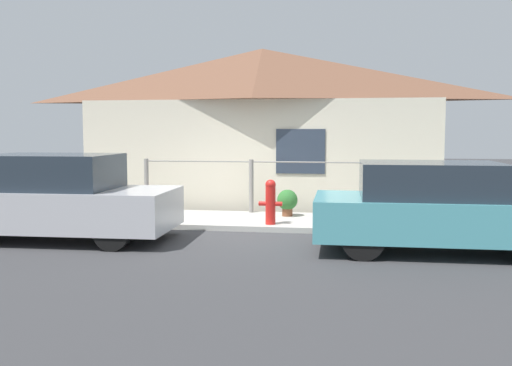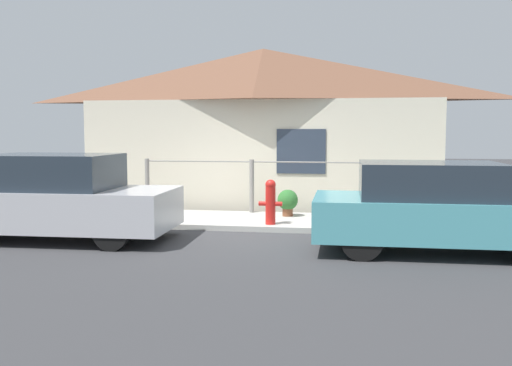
{
  "view_description": "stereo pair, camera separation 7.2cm",
  "coord_description": "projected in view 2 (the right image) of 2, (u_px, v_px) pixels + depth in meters",
  "views": [
    {
      "loc": [
        2.06,
        -10.42,
        1.9
      ],
      "look_at": [
        0.35,
        0.3,
        0.9
      ],
      "focal_mm": 40.0,
      "sensor_mm": 36.0,
      "label": 1
    },
    {
      "loc": [
        2.13,
        -10.41,
        1.9
      ],
      "look_at": [
        0.35,
        0.3,
        0.9
      ],
      "focal_mm": 40.0,
      "sensor_mm": 36.0,
      "label": 2
    }
  ],
  "objects": [
    {
      "name": "ground_plane",
      "position": [
        235.0,
        232.0,
        10.75
      ],
      "size": [
        60.0,
        60.0,
        0.0
      ],
      "primitive_type": "plane",
      "color": "#38383A"
    },
    {
      "name": "sidewalk",
      "position": [
        245.0,
        221.0,
        11.72
      ],
      "size": [
        24.0,
        1.99,
        0.11
      ],
      "color": "#B2AFA8",
      "rests_on": "ground_plane"
    },
    {
      "name": "house",
      "position": [
        262.0,
        83.0,
        13.77
      ],
      "size": [
        8.69,
        2.23,
        3.88
      ],
      "color": "beige",
      "rests_on": "ground_plane"
    },
    {
      "name": "fence",
      "position": [
        252.0,
        183.0,
        12.49
      ],
      "size": [
        4.9,
        0.1,
        1.17
      ],
      "color": "gray",
      "rests_on": "sidewalk"
    },
    {
      "name": "car_left",
      "position": [
        59.0,
        198.0,
        9.9
      ],
      "size": [
        3.95,
        1.84,
        1.49
      ],
      "rotation": [
        0.0,
        0.0,
        0.03
      ],
      "color": "#B7B7BC",
      "rests_on": "ground_plane"
    },
    {
      "name": "car_right",
      "position": [
        436.0,
        208.0,
        8.87
      ],
      "size": [
        3.88,
        1.79,
        1.41
      ],
      "rotation": [
        0.0,
        0.0,
        0.01
      ],
      "color": "teal",
      "rests_on": "ground_plane"
    },
    {
      "name": "fire_hydrant",
      "position": [
        270.0,
        201.0,
        10.91
      ],
      "size": [
        0.45,
        0.2,
        0.86
      ],
      "color": "red",
      "rests_on": "sidewalk"
    },
    {
      "name": "potted_plant_near_hydrant",
      "position": [
        288.0,
        201.0,
        11.96
      ],
      "size": [
        0.43,
        0.43,
        0.56
      ],
      "color": "brown",
      "rests_on": "sidewalk"
    }
  ]
}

